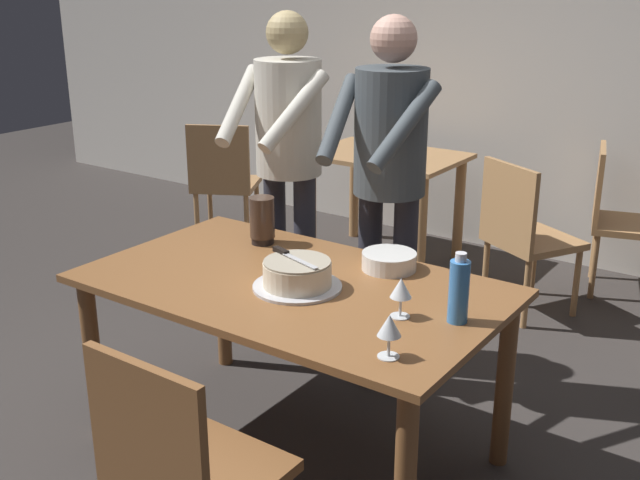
% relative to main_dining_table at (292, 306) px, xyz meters
% --- Properties ---
extents(ground_plane, '(14.00, 14.00, 0.00)m').
position_rel_main_dining_table_xyz_m(ground_plane, '(0.00, 0.00, -0.65)').
color(ground_plane, '#383330').
extents(back_wall, '(10.00, 0.12, 2.70)m').
position_rel_main_dining_table_xyz_m(back_wall, '(0.00, 2.90, 0.70)').
color(back_wall, silver).
rests_on(back_wall, ground_plane).
extents(main_dining_table, '(1.62, 0.95, 0.75)m').
position_rel_main_dining_table_xyz_m(main_dining_table, '(0.00, 0.00, 0.00)').
color(main_dining_table, brown).
rests_on(main_dining_table, ground_plane).
extents(cake_on_platter, '(0.34, 0.34, 0.11)m').
position_rel_main_dining_table_xyz_m(cake_on_platter, '(0.05, -0.04, 0.15)').
color(cake_on_platter, silver).
rests_on(cake_on_platter, main_dining_table).
extents(cake_knife, '(0.26, 0.10, 0.02)m').
position_rel_main_dining_table_xyz_m(cake_knife, '(-0.01, -0.02, 0.22)').
color(cake_knife, silver).
rests_on(cake_knife, cake_on_platter).
extents(plate_stack, '(0.22, 0.22, 0.07)m').
position_rel_main_dining_table_xyz_m(plate_stack, '(0.24, 0.33, 0.14)').
color(plate_stack, white).
rests_on(plate_stack, main_dining_table).
extents(wine_glass_near, '(0.08, 0.08, 0.14)m').
position_rel_main_dining_table_xyz_m(wine_glass_near, '(0.62, -0.32, 0.21)').
color(wine_glass_near, silver).
rests_on(wine_glass_near, main_dining_table).
extents(wine_glass_far, '(0.08, 0.08, 0.14)m').
position_rel_main_dining_table_xyz_m(wine_glass_far, '(0.50, -0.04, 0.21)').
color(wine_glass_far, silver).
rests_on(wine_glass_far, main_dining_table).
extents(water_bottle, '(0.07, 0.07, 0.25)m').
position_rel_main_dining_table_xyz_m(water_bottle, '(0.68, 0.04, 0.22)').
color(water_bottle, '#387AC6').
rests_on(water_bottle, main_dining_table).
extents(hurricane_lamp, '(0.11, 0.11, 0.21)m').
position_rel_main_dining_table_xyz_m(hurricane_lamp, '(-0.38, 0.29, 0.21)').
color(hurricane_lamp, black).
rests_on(hurricane_lamp, main_dining_table).
extents(person_cutting_cake, '(0.47, 0.56, 1.72)m').
position_rel_main_dining_table_xyz_m(person_cutting_cake, '(0.02, 0.69, 0.43)').
color(person_cutting_cake, '#2D2D38').
rests_on(person_cutting_cake, ground_plane).
extents(person_standing_beside, '(0.47, 0.56, 1.72)m').
position_rel_main_dining_table_xyz_m(person_standing_beside, '(-0.56, 0.72, 0.43)').
color(person_standing_beside, '#2D2D38').
rests_on(person_standing_beside, ground_plane).
extents(chair_near_side, '(0.44, 0.44, 0.90)m').
position_rel_main_dining_table_xyz_m(chair_near_side, '(0.24, -0.85, -0.16)').
color(chair_near_side, brown).
rests_on(chair_near_side, ground_plane).
extents(background_table, '(1.00, 0.70, 0.74)m').
position_rel_main_dining_table_xyz_m(background_table, '(-0.86, 2.20, -0.07)').
color(background_table, tan).
rests_on(background_table, ground_plane).
extents(background_chair_1, '(0.60, 0.60, 0.90)m').
position_rel_main_dining_table_xyz_m(background_chair_1, '(0.25, 1.85, -0.16)').
color(background_chair_1, tan).
rests_on(background_chair_1, ground_plane).
extents(background_chair_2, '(0.54, 0.54, 0.90)m').
position_rel_main_dining_table_xyz_m(background_chair_2, '(0.59, 2.51, -0.16)').
color(background_chair_2, tan).
rests_on(background_chair_2, ground_plane).
extents(background_chair_3, '(0.59, 0.59, 0.90)m').
position_rel_main_dining_table_xyz_m(background_chair_3, '(-1.96, 1.79, -0.16)').
color(background_chair_3, tan).
rests_on(background_chair_3, ground_plane).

